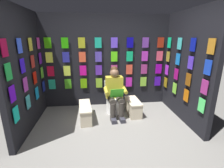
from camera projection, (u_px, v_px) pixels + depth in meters
The scene contains 8 objects.
ground_plane at pixel (116, 148), 2.84m from camera, with size 30.00×30.00×0.00m, color gray.
display_wall_back at pixel (106, 62), 4.38m from camera, with size 3.39×0.14×2.41m.
display_wall_left at pixel (186, 67), 3.60m from camera, with size 0.14×1.92×2.41m.
display_wall_right at pixel (25, 71), 3.24m from camera, with size 0.14×1.92×2.41m.
toilet at pixel (113, 99), 4.16m from camera, with size 0.42×0.57×0.77m.
person_reading at pixel (115, 92), 3.87m from camera, with size 0.54×0.70×1.19m.
comic_longbox_near at pixel (133, 107), 4.05m from camera, with size 0.33×0.68×0.36m.
comic_longbox_far at pixel (85, 112), 3.77m from camera, with size 0.33×0.80×0.35m.
Camera 1 is at (0.33, 2.39, 1.87)m, focal length 26.25 mm.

